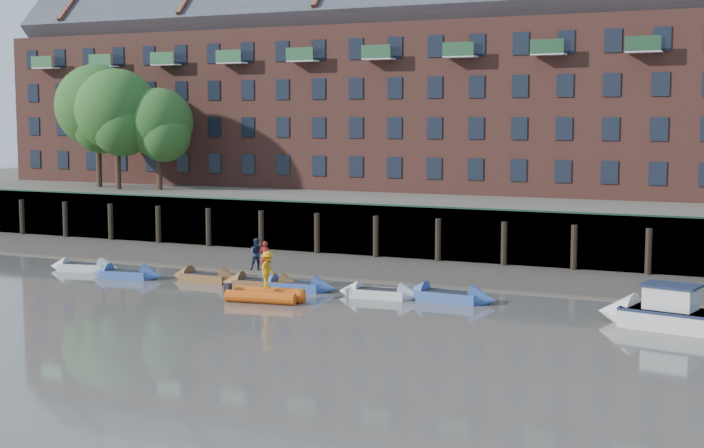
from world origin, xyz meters
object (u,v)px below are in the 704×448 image
Objects in this scene: rowboat_0 at (84,267)px; rowboat_1 at (127,274)px; rowboat_4 at (295,286)px; rowboat_6 at (449,296)px; rowboat_2 at (206,278)px; person_rib_crew at (268,270)px; person_rower_b at (257,254)px; motor_launch at (657,313)px; rowboat_3 at (262,284)px; rib_tender at (268,295)px; person_rower_a at (265,257)px; rowboat_5 at (379,293)px.

rowboat_0 is 3.89m from rowboat_1.
rowboat_6 reaches higher than rowboat_4.
person_rib_crew reaches higher than rowboat_2.
rowboat_1 is 1.00× the size of rowboat_2.
person_rower_b is (-2.18, 0.12, 1.45)m from rowboat_4.
rowboat_6 is 8.51m from person_rib_crew.
motor_launch is at bearing -8.11° from rowboat_6.
person_rib_crew is (1.94, -2.80, 1.25)m from rowboat_3.
person_rib_crew reaches higher than rib_tender.
rowboat_3 is 1.02× the size of rowboat_4.
rowboat_2 is 4.15m from person_rower_a.
rowboat_0 is at bearing 171.46° from rowboat_4.
rowboat_2 is at bearing -12.07° from rowboat_0.
person_rower_b is 3.89m from person_rib_crew.
rowboat_5 is 2.42× the size of person_rib_crew.
rowboat_4 is 7.88m from rowboat_6.
motor_launch is 17.36m from person_rib_crew.
person_rib_crew is at bearing -25.16° from rowboat_0.
rowboat_1 is at bearing 177.27° from rowboat_5.
person_rower_a reaches higher than rowboat_5.
rowboat_0 is 2.63× the size of person_rower_b.
rowboat_0 reaches higher than rowboat_1.
person_rower_b is at bearing 174.15° from rowboat_5.
motor_launch is (12.85, -1.31, 0.38)m from rowboat_5.
rowboat_2 is 3.56m from person_rower_b.
person_rib_crew is at bearing 16.78° from motor_launch.
person_rower_a is at bearing -7.31° from rowboat_2.
rowboat_3 is at bearing 176.60° from rowboat_5.
rowboat_2 is 3.70m from rowboat_3.
rowboat_3 reaches higher than rowboat_5.
rowboat_0 is 2.48× the size of person_rib_crew.
rowboat_0 is at bearing 157.30° from rib_tender.
rowboat_5 is at bearing 5.65° from motor_launch.
rowboat_3 is at bearing -173.55° from rowboat_6.
rowboat_2 is (8.20, -0.18, 0.00)m from rowboat_0.
rowboat_2 is 0.90× the size of rowboat_6.
rowboat_1 is 2.71× the size of person_rower_a.
rowboat_2 is at bearing 173.07° from rowboat_5.
rowboat_2 is at bearing 169.78° from rowboat_4.
motor_launch is (19.21, -1.20, 0.37)m from rowboat_3.
person_rower_a is (8.32, 0.31, 1.41)m from rowboat_1.
rowboat_2 is 2.70× the size of person_rower_a.
rowboat_6 is at bearing 16.51° from rib_tender.
person_rower_b is 0.94× the size of person_rib_crew.
motor_launch is at bearing -3.45° from rowboat_2.
rowboat_2 is 22.93m from motor_launch.
rowboat_4 is at bearing 86.28° from rib_tender.
person_rower_a is (-1.80, 2.86, 1.34)m from rib_tender.
person_rower_b is at bearing -40.34° from person_rower_a.
rib_tender is 2.18× the size of person_rib_crew.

